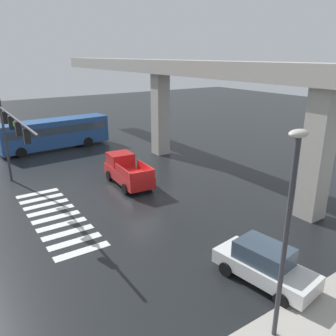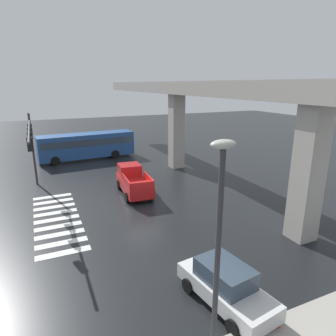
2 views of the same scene
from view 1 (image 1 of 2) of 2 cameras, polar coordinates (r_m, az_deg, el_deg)
name	(u,v)px [view 1 (image 1 of 2)]	position (r m, az deg, el deg)	size (l,w,h in m)	color
ground_plane	(144,195)	(23.43, -4.06, -4.60)	(120.00, 120.00, 0.00)	black
crosswalk_stripes	(56,217)	(21.41, -18.28, -7.87)	(9.35, 2.80, 0.01)	silver
elevated_overpass	(221,79)	(25.49, 8.95, 14.60)	(58.96, 2.19, 8.76)	#ADA89E
pickup_truck	(127,171)	(25.36, -6.98, -0.48)	(5.21, 2.33, 2.08)	red
city_bus	(55,132)	(36.47, -18.52, 5.75)	(3.36, 10.95, 2.99)	#234C8C
sedan_white	(264,264)	(15.32, 15.87, -15.23)	(4.51, 2.42, 1.72)	silver
traffic_signal_mast	(12,129)	(24.01, -24.77, 6.01)	(10.89, 0.32, 6.20)	#38383D
street_lamp_near_corner	(288,217)	(10.87, 19.57, -7.81)	(0.44, 0.70, 7.24)	#38383D
fire_hydrant	(317,289)	(15.33, 23.72, -18.10)	(0.24, 0.24, 0.85)	red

